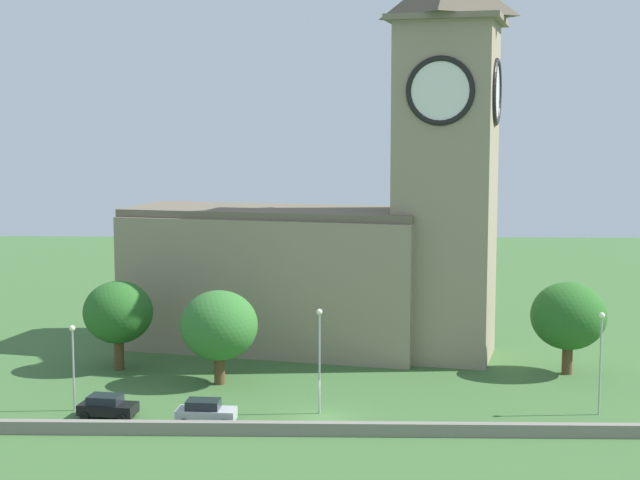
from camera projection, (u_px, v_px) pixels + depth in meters
name	position (u px, v px, depth m)	size (l,w,h in m)	color
ground_plane	(326.00, 367.00, 86.11)	(200.00, 200.00, 0.00)	#3D6633
church	(339.00, 235.00, 91.34)	(36.39, 18.71, 35.06)	gray
quay_barrier	(322.00, 429.00, 67.21)	(57.62, 0.70, 0.92)	gray
car_black	(107.00, 406.00, 71.24)	(4.34, 2.76, 1.66)	black
car_silver	(206.00, 412.00, 69.67)	(4.28, 2.41, 1.77)	silver
streetlamp_west_end	(73.00, 353.00, 72.61)	(0.44, 0.44, 6.43)	#9EA0A5
streetlamp_west_mid	(319.00, 345.00, 71.76)	(0.44, 0.44, 7.81)	#9EA0A5
streetlamp_central	(601.00, 347.00, 71.49)	(0.44, 0.44, 7.60)	#9EA0A5
tree_by_tower	(569.00, 316.00, 83.29)	(6.37, 6.37, 7.89)	brown
tree_churchyard	(118.00, 313.00, 84.76)	(5.98, 5.98, 7.74)	brown
tree_riverside_west	(219.00, 326.00, 80.04)	(6.32, 6.32, 7.73)	brown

